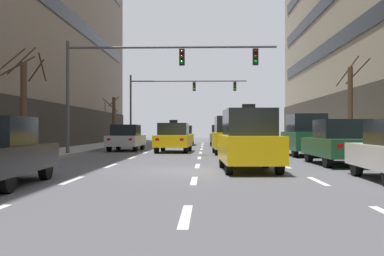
# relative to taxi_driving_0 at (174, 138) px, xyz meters

# --- Properties ---
(ground_plane) EXTENTS (120.00, 120.00, 0.00)m
(ground_plane) POSITION_rel_taxi_driving_0_xyz_m (1.62, -12.64, -0.86)
(ground_plane) COLOR #515156
(lane_stripe_l1_s3) EXTENTS (0.16, 2.00, 0.01)m
(lane_stripe_l1_s3) POSITION_rel_taxi_driving_0_xyz_m (-1.62, -15.64, -0.86)
(lane_stripe_l1_s3) COLOR silver
(lane_stripe_l1_s3) RESTS_ON ground
(lane_stripe_l1_s4) EXTENTS (0.16, 2.00, 0.01)m
(lane_stripe_l1_s4) POSITION_rel_taxi_driving_0_xyz_m (-1.62, -10.64, -0.86)
(lane_stripe_l1_s4) COLOR silver
(lane_stripe_l1_s4) RESTS_ON ground
(lane_stripe_l1_s5) EXTENTS (0.16, 2.00, 0.01)m
(lane_stripe_l1_s5) POSITION_rel_taxi_driving_0_xyz_m (-1.62, -5.64, -0.86)
(lane_stripe_l1_s5) COLOR silver
(lane_stripe_l1_s5) RESTS_ON ground
(lane_stripe_l1_s6) EXTENTS (0.16, 2.00, 0.01)m
(lane_stripe_l1_s6) POSITION_rel_taxi_driving_0_xyz_m (-1.62, -0.64, -0.86)
(lane_stripe_l1_s6) COLOR silver
(lane_stripe_l1_s6) RESTS_ON ground
(lane_stripe_l1_s7) EXTENTS (0.16, 2.00, 0.01)m
(lane_stripe_l1_s7) POSITION_rel_taxi_driving_0_xyz_m (-1.62, 4.36, -0.86)
(lane_stripe_l1_s7) COLOR silver
(lane_stripe_l1_s7) RESTS_ON ground
(lane_stripe_l1_s8) EXTENTS (0.16, 2.00, 0.01)m
(lane_stripe_l1_s8) POSITION_rel_taxi_driving_0_xyz_m (-1.62, 9.36, -0.86)
(lane_stripe_l1_s8) COLOR silver
(lane_stripe_l1_s8) RESTS_ON ground
(lane_stripe_l1_s9) EXTENTS (0.16, 2.00, 0.01)m
(lane_stripe_l1_s9) POSITION_rel_taxi_driving_0_xyz_m (-1.62, 14.36, -0.86)
(lane_stripe_l1_s9) COLOR silver
(lane_stripe_l1_s9) RESTS_ON ground
(lane_stripe_l1_s10) EXTENTS (0.16, 2.00, 0.01)m
(lane_stripe_l1_s10) POSITION_rel_taxi_driving_0_xyz_m (-1.62, 19.36, -0.86)
(lane_stripe_l1_s10) COLOR silver
(lane_stripe_l1_s10) RESTS_ON ground
(lane_stripe_l2_s2) EXTENTS (0.16, 2.00, 0.01)m
(lane_stripe_l2_s2) POSITION_rel_taxi_driving_0_xyz_m (1.62, -20.64, -0.86)
(lane_stripe_l2_s2) COLOR silver
(lane_stripe_l2_s2) RESTS_ON ground
(lane_stripe_l2_s3) EXTENTS (0.16, 2.00, 0.01)m
(lane_stripe_l2_s3) POSITION_rel_taxi_driving_0_xyz_m (1.62, -15.64, -0.86)
(lane_stripe_l2_s3) COLOR silver
(lane_stripe_l2_s3) RESTS_ON ground
(lane_stripe_l2_s4) EXTENTS (0.16, 2.00, 0.01)m
(lane_stripe_l2_s4) POSITION_rel_taxi_driving_0_xyz_m (1.62, -10.64, -0.86)
(lane_stripe_l2_s4) COLOR silver
(lane_stripe_l2_s4) RESTS_ON ground
(lane_stripe_l2_s5) EXTENTS (0.16, 2.00, 0.01)m
(lane_stripe_l2_s5) POSITION_rel_taxi_driving_0_xyz_m (1.62, -5.64, -0.86)
(lane_stripe_l2_s5) COLOR silver
(lane_stripe_l2_s5) RESTS_ON ground
(lane_stripe_l2_s6) EXTENTS (0.16, 2.00, 0.01)m
(lane_stripe_l2_s6) POSITION_rel_taxi_driving_0_xyz_m (1.62, -0.64, -0.86)
(lane_stripe_l2_s6) COLOR silver
(lane_stripe_l2_s6) RESTS_ON ground
(lane_stripe_l2_s7) EXTENTS (0.16, 2.00, 0.01)m
(lane_stripe_l2_s7) POSITION_rel_taxi_driving_0_xyz_m (1.62, 4.36, -0.86)
(lane_stripe_l2_s7) COLOR silver
(lane_stripe_l2_s7) RESTS_ON ground
(lane_stripe_l2_s8) EXTENTS (0.16, 2.00, 0.01)m
(lane_stripe_l2_s8) POSITION_rel_taxi_driving_0_xyz_m (1.62, 9.36, -0.86)
(lane_stripe_l2_s8) COLOR silver
(lane_stripe_l2_s8) RESTS_ON ground
(lane_stripe_l2_s9) EXTENTS (0.16, 2.00, 0.01)m
(lane_stripe_l2_s9) POSITION_rel_taxi_driving_0_xyz_m (1.62, 14.36, -0.86)
(lane_stripe_l2_s9) COLOR silver
(lane_stripe_l2_s9) RESTS_ON ground
(lane_stripe_l2_s10) EXTENTS (0.16, 2.00, 0.01)m
(lane_stripe_l2_s10) POSITION_rel_taxi_driving_0_xyz_m (1.62, 19.36, -0.86)
(lane_stripe_l2_s10) COLOR silver
(lane_stripe_l2_s10) RESTS_ON ground
(lane_stripe_l3_s3) EXTENTS (0.16, 2.00, 0.01)m
(lane_stripe_l3_s3) POSITION_rel_taxi_driving_0_xyz_m (4.86, -15.64, -0.86)
(lane_stripe_l3_s3) COLOR silver
(lane_stripe_l3_s3) RESTS_ON ground
(lane_stripe_l3_s4) EXTENTS (0.16, 2.00, 0.01)m
(lane_stripe_l3_s4) POSITION_rel_taxi_driving_0_xyz_m (4.86, -10.64, -0.86)
(lane_stripe_l3_s4) COLOR silver
(lane_stripe_l3_s4) RESTS_ON ground
(lane_stripe_l3_s5) EXTENTS (0.16, 2.00, 0.01)m
(lane_stripe_l3_s5) POSITION_rel_taxi_driving_0_xyz_m (4.86, -5.64, -0.86)
(lane_stripe_l3_s5) COLOR silver
(lane_stripe_l3_s5) RESTS_ON ground
(lane_stripe_l3_s6) EXTENTS (0.16, 2.00, 0.01)m
(lane_stripe_l3_s6) POSITION_rel_taxi_driving_0_xyz_m (4.86, -0.64, -0.86)
(lane_stripe_l3_s6) COLOR silver
(lane_stripe_l3_s6) RESTS_ON ground
(lane_stripe_l3_s7) EXTENTS (0.16, 2.00, 0.01)m
(lane_stripe_l3_s7) POSITION_rel_taxi_driving_0_xyz_m (4.86, 4.36, -0.86)
(lane_stripe_l3_s7) COLOR silver
(lane_stripe_l3_s7) RESTS_ON ground
(lane_stripe_l3_s8) EXTENTS (0.16, 2.00, 0.01)m
(lane_stripe_l3_s8) POSITION_rel_taxi_driving_0_xyz_m (4.86, 9.36, -0.86)
(lane_stripe_l3_s8) COLOR silver
(lane_stripe_l3_s8) RESTS_ON ground
(lane_stripe_l3_s9) EXTENTS (0.16, 2.00, 0.01)m
(lane_stripe_l3_s9) POSITION_rel_taxi_driving_0_xyz_m (4.86, 14.36, -0.86)
(lane_stripe_l3_s9) COLOR silver
(lane_stripe_l3_s9) RESTS_ON ground
(lane_stripe_l3_s10) EXTENTS (0.16, 2.00, 0.01)m
(lane_stripe_l3_s10) POSITION_rel_taxi_driving_0_xyz_m (4.86, 19.36, -0.86)
(lane_stripe_l3_s10) COLOR silver
(lane_stripe_l3_s10) RESTS_ON ground
(taxi_driving_0) EXTENTS (2.12, 4.73, 1.94)m
(taxi_driving_0) POSITION_rel_taxi_driving_0_xyz_m (0.00, 0.00, 0.00)
(taxi_driving_0) COLOR black
(taxi_driving_0) RESTS_ON ground
(taxi_driving_1) EXTENTS (1.94, 4.57, 1.90)m
(taxi_driving_1) POSITION_rel_taxi_driving_0_xyz_m (-0.11, 12.81, -0.02)
(taxi_driving_1) COLOR black
(taxi_driving_1) RESTS_ON ground
(car_driving_2) EXTENTS (1.94, 4.49, 1.67)m
(car_driving_2) POSITION_rel_taxi_driving_0_xyz_m (-3.17, 1.73, -0.04)
(car_driving_2) COLOR black
(car_driving_2) RESTS_ON ground
(car_driving_3) EXTENTS (1.98, 4.64, 1.73)m
(car_driving_3) POSITION_rel_taxi_driving_0_xyz_m (3.25, 10.37, -0.01)
(car_driving_3) COLOR black
(car_driving_3) RESTS_ON ground
(taxi_driving_4) EXTENTS (1.95, 4.37, 2.26)m
(taxi_driving_4) POSITION_rel_taxi_driving_0_xyz_m (3.26, -2.17, 0.18)
(taxi_driving_4) COLOR black
(taxi_driving_4) RESTS_ON ground
(taxi_driving_5) EXTENTS (1.90, 4.22, 2.18)m
(taxi_driving_5) POSITION_rel_taxi_driving_0_xyz_m (3.33, -12.70, 0.14)
(taxi_driving_5) COLOR black
(taxi_driving_5) RESTS_ON ground
(car_parked_2) EXTENTS (2.00, 4.66, 1.74)m
(car_parked_2) POSITION_rel_taxi_driving_0_xyz_m (7.05, -10.00, -0.01)
(car_parked_2) COLOR black
(car_parked_2) RESTS_ON ground
(car_parked_3) EXTENTS (1.87, 4.44, 2.14)m
(car_parked_3) POSITION_rel_taxi_driving_0_xyz_m (7.05, -3.92, 0.20)
(car_parked_3) COLOR black
(car_parked_3) RESTS_ON ground
(traffic_signal_0) EXTENTS (10.92, 0.35, 5.83)m
(traffic_signal_0) POSITION_rel_taxi_driving_0_xyz_m (-1.23, -3.94, 3.61)
(traffic_signal_0) COLOR #4C4C51
(traffic_signal_0) RESTS_ON sidewalk_left
(traffic_signal_1) EXTENTS (11.13, 0.35, 6.44)m
(traffic_signal_1) POSITION_rel_taxi_driving_0_xyz_m (-1.30, 16.26, 3.90)
(traffic_signal_1) COLOR #4C4C51
(traffic_signal_1) RESTS_ON sidewalk_left
(street_tree_0) EXTENTS (1.65, 1.16, 5.09)m
(street_tree_0) POSITION_rel_taxi_driving_0_xyz_m (9.39, -3.69, 1.66)
(street_tree_0) COLOR #4C3823
(street_tree_0) RESTS_ON sidewalk_right
(street_tree_1) EXTENTS (2.14, 1.88, 5.02)m
(street_tree_1) POSITION_rel_taxi_driving_0_xyz_m (-6.15, -7.52, 1.61)
(street_tree_1) COLOR #4C3823
(street_tree_1) RESTS_ON sidewalk_left
(street_tree_2) EXTENTS (1.43, 1.56, 4.18)m
(street_tree_2) POSITION_rel_taxi_driving_0_xyz_m (-6.16, 12.59, 1.39)
(street_tree_2) COLOR #4C3823
(street_tree_2) RESTS_ON sidewalk_left
(pedestrian_0) EXTENTS (0.23, 0.53, 1.74)m
(pedestrian_0) POSITION_rel_taxi_driving_0_xyz_m (9.30, 1.38, 0.29)
(pedestrian_0) COLOR black
(pedestrian_0) RESTS_ON sidewalk_right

